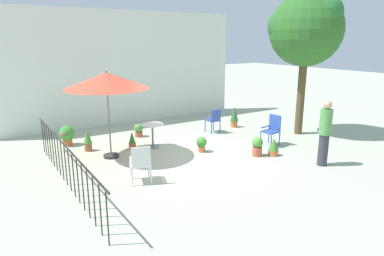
# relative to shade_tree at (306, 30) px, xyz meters

# --- Properties ---
(ground_plane) EXTENTS (60.00, 60.00, 0.00)m
(ground_plane) POSITION_rel_shade_tree_xyz_m (-4.61, -0.24, -3.62)
(ground_plane) COLOR #A8B398
(villa_facade) EXTENTS (9.94, 0.30, 4.41)m
(villa_facade) POSITION_rel_shade_tree_xyz_m (-4.61, 4.99, -1.42)
(villa_facade) COLOR silver
(villa_facade) RESTS_ON ground
(terrace_railing) EXTENTS (0.03, 6.12, 1.01)m
(terrace_railing) POSITION_rel_shade_tree_xyz_m (-8.20, -0.24, -2.94)
(terrace_railing) COLOR black
(terrace_railing) RESTS_ON ground
(shade_tree) EXTENTS (2.58, 2.45, 4.85)m
(shade_tree) POSITION_rel_shade_tree_xyz_m (0.00, 0.00, 0.00)
(shade_tree) COLOR brown
(shade_tree) RESTS_ON ground
(patio_umbrella_0) EXTENTS (2.33, 2.33, 2.50)m
(patio_umbrella_0) POSITION_rel_shade_tree_xyz_m (-6.65, 1.12, -1.42)
(patio_umbrella_0) COLOR #2D2D2D
(patio_umbrella_0) RESTS_ON ground
(cafe_table_0) EXTENTS (0.72, 0.72, 0.76)m
(cafe_table_0) POSITION_rel_shade_tree_xyz_m (-5.21, 1.31, -3.10)
(cafe_table_0) COLOR silver
(cafe_table_0) RESTS_ON ground
(patio_chair_0) EXTENTS (0.43, 0.44, 0.87)m
(patio_chair_0) POSITION_rel_shade_tree_xyz_m (-2.55, 1.71, -3.11)
(patio_chair_0) COLOR #3047A2
(patio_chair_0) RESTS_ON ground
(patio_chair_1) EXTENTS (0.53, 0.52, 0.98)m
(patio_chair_1) POSITION_rel_shade_tree_xyz_m (-1.87, -0.53, -3.07)
(patio_chair_1) COLOR #304FA0
(patio_chair_1) RESTS_ON ground
(patio_chair_2) EXTENTS (0.60, 0.61, 0.93)m
(patio_chair_2) POSITION_rel_shade_tree_xyz_m (-6.68, -1.05, -3.10)
(patio_chair_2) COLOR white
(patio_chair_2) RESTS_ON ground
(potted_plant_0) EXTENTS (0.30, 0.30, 0.82)m
(potted_plant_0) POSITION_rel_shade_tree_xyz_m (-1.39, 1.96, -3.19)
(potted_plant_0) COLOR #B76533
(potted_plant_0) RESTS_ON ground
(potted_plant_1) EXTENTS (0.31, 0.31, 0.46)m
(potted_plant_1) POSITION_rel_shade_tree_xyz_m (-5.08, 2.70, -3.38)
(potted_plant_1) COLOR #A64F32
(potted_plant_1) RESTS_ON ground
(potted_plant_2) EXTENTS (0.30, 0.30, 0.53)m
(potted_plant_2) POSITION_rel_shade_tree_xyz_m (-2.57, -1.30, -3.36)
(potted_plant_2) COLOR #BD653B
(potted_plant_2) RESTS_ON ground
(potted_plant_3) EXTENTS (0.48, 0.48, 0.65)m
(potted_plant_3) POSITION_rel_shade_tree_xyz_m (-7.43, 2.98, -3.26)
(potted_plant_3) COLOR #BC6531
(potted_plant_3) RESTS_ON ground
(potted_plant_4) EXTENTS (0.26, 0.26, 0.65)m
(potted_plant_4) POSITION_rel_shade_tree_xyz_m (-7.03, 2.06, -3.28)
(potted_plant_4) COLOR brown
(potted_plant_4) RESTS_ON ground
(potted_plant_5) EXTENTS (0.32, 0.32, 0.57)m
(potted_plant_5) POSITION_rel_shade_tree_xyz_m (-3.00, -1.07, -3.32)
(potted_plant_5) COLOR #B45538
(potted_plant_5) RESTS_ON ground
(potted_plant_6) EXTENTS (0.22, 0.22, 0.56)m
(potted_plant_6) POSITION_rel_shade_tree_xyz_m (-5.83, 1.50, -3.36)
(potted_plant_6) COLOR #B25230
(potted_plant_6) RESTS_ON ground
(potted_plant_7) EXTENTS (0.32, 0.32, 0.47)m
(potted_plant_7) POSITION_rel_shade_tree_xyz_m (-4.16, 0.11, -3.36)
(potted_plant_7) COLOR #C66643
(potted_plant_7) RESTS_ON ground
(standing_person) EXTENTS (0.42, 0.42, 1.78)m
(standing_person) POSITION_rel_shade_tree_xyz_m (-2.04, -2.58, -2.70)
(standing_person) COLOR #33333D
(standing_person) RESTS_ON ground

